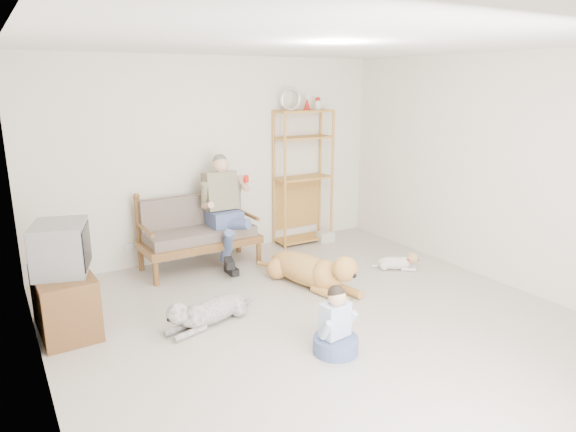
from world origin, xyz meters
TOP-DOWN VIEW (x-y plane):
  - floor at (0.00, 0.00)m, footprint 5.50×5.50m
  - ceiling at (0.00, 0.00)m, footprint 5.50×5.50m
  - wall_back at (0.00, 2.75)m, footprint 5.00×0.00m
  - wall_left at (-2.50, 0.00)m, footprint 0.00×5.50m
  - wall_right at (2.50, 0.00)m, footprint 0.00×5.50m
  - loveseat at (-0.44, 2.37)m, footprint 1.51×0.73m
  - man at (-0.13, 2.14)m, footprint 0.55×0.79m
  - etagere at (1.30, 2.55)m, footprint 0.88×0.38m
  - book_stack at (1.61, 2.39)m, footprint 0.24×0.18m
  - tv_stand at (-2.23, 1.32)m, footprint 0.53×0.92m
  - crt_tv at (-2.19, 1.34)m, footprint 0.61×0.69m
  - wall_outlet at (-1.25, 2.73)m, footprint 0.12×0.02m
  - golden_retriever at (0.46, 1.00)m, footprint 0.64×1.61m
  - shaggy_dog at (-1.00, 0.72)m, footprint 1.13×0.50m
  - terrier at (1.75, 0.90)m, footprint 0.53×0.46m
  - child at (-0.21, -0.38)m, footprint 0.41×0.41m

SIDE VIEW (x-z plane):
  - floor at x=0.00m, z-range 0.00..0.00m
  - book_stack at x=1.61m, z-range 0.00..0.15m
  - terrier at x=1.75m, z-range -0.02..0.22m
  - shaggy_dog at x=-1.00m, z-range -0.03..0.31m
  - golden_retriever at x=0.46m, z-range -0.05..0.45m
  - child at x=-0.21m, z-range -0.09..0.55m
  - wall_outlet at x=-1.25m, z-range 0.26..0.34m
  - tv_stand at x=-2.23m, z-range 0.00..0.60m
  - loveseat at x=-0.44m, z-range 0.01..0.96m
  - man at x=-0.13m, z-range 0.03..1.31m
  - crt_tv at x=-2.19m, z-range 0.60..1.08m
  - etagere at x=1.30m, z-range -0.13..2.16m
  - wall_left at x=-2.50m, z-range -1.40..4.10m
  - wall_right at x=2.50m, z-range -1.40..4.10m
  - wall_back at x=0.00m, z-range -1.15..3.85m
  - ceiling at x=0.00m, z-range 2.70..2.70m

